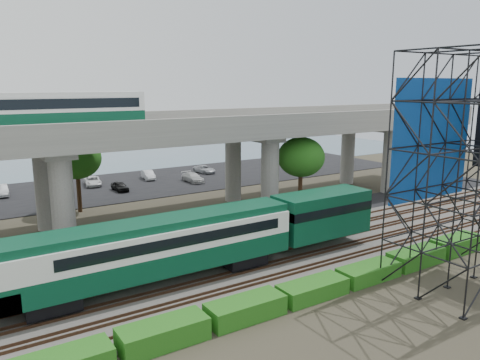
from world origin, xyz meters
TOP-DOWN VIEW (x-y plane):
  - ground at (0.00, 0.00)m, footprint 140.00×140.00m
  - ballast_bed at (0.00, 2.00)m, footprint 90.00×12.00m
  - service_road at (0.00, 10.50)m, footprint 90.00×5.00m
  - parking_lot at (0.00, 34.00)m, footprint 90.00×18.00m
  - harbor_water at (0.00, 56.00)m, footprint 140.00×40.00m
  - rail_tracks at (0.00, 2.00)m, footprint 90.00×9.52m
  - commuter_train at (-4.50, 2.00)m, footprint 29.30×3.06m
  - overpass at (-0.59, 16.00)m, footprint 80.00×12.00m
  - scaffold_tower at (10.85, -7.98)m, footprint 9.36×6.36m
  - hedge_strip at (1.01, -4.30)m, footprint 34.60×1.80m
  - trees at (-4.67, 16.17)m, footprint 40.94×16.94m
  - parked_cars at (-0.66, 33.41)m, footprint 33.70×9.55m

SIDE VIEW (x-z plane):
  - ground at x=0.00m, z-range 0.00..0.00m
  - harbor_water at x=0.00m, z-range 0.00..0.03m
  - service_road at x=0.00m, z-range 0.00..0.08m
  - parking_lot at x=0.00m, z-range 0.00..0.08m
  - ballast_bed at x=0.00m, z-range 0.00..0.20m
  - rail_tracks at x=0.00m, z-range 0.20..0.36m
  - hedge_strip at x=1.01m, z-range -0.04..1.16m
  - parked_cars at x=-0.66m, z-range 0.04..1.34m
  - commuter_train at x=-4.50m, z-range 0.73..5.03m
  - trees at x=-4.67m, z-range 1.73..9.42m
  - scaffold_tower at x=10.85m, z-range -0.03..14.97m
  - overpass at x=-0.59m, z-range 2.01..14.41m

